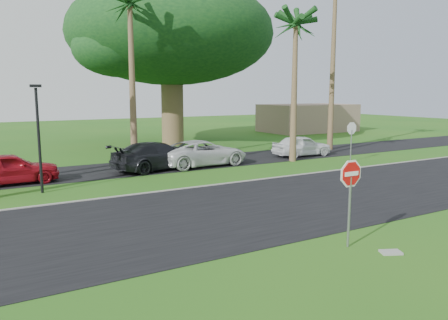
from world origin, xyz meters
name	(u,v)px	position (x,y,z in m)	size (l,w,h in m)	color
ground	(270,222)	(0.00, 0.00, 0.00)	(120.00, 120.00, 0.00)	#205816
road	(239,208)	(0.00, 2.00, 0.01)	(120.00, 8.00, 0.02)	black
parking_strip	(143,167)	(0.00, 12.50, 0.01)	(120.00, 5.00, 0.02)	black
curb	(192,188)	(0.00, 6.05, 0.03)	(120.00, 0.12, 0.06)	gray
stop_sign_near	(350,185)	(0.50, -3.00, 1.77)	(1.05, 0.07, 2.62)	gray
stop_sign_far	(352,134)	(12.00, 8.00, 1.77)	(1.05, 0.07, 2.62)	gray
palm_center	(130,7)	(0.00, 14.00, 9.16)	(5.00, 5.00, 10.50)	brown
palm_right_near	(296,27)	(9.00, 10.00, 8.19)	(5.00, 5.00, 9.50)	brown
canopy_tree	(171,34)	(6.00, 22.00, 8.95)	(16.50, 16.50, 13.12)	brown
streetlight_right	(38,132)	(-6.00, 8.50, 2.65)	(0.45, 0.25, 4.64)	black
building_far	(308,118)	(24.00, 26.00, 1.50)	(10.00, 6.00, 3.00)	gray
car_red	(9,169)	(-7.07, 11.09, 0.75)	(1.77, 4.41, 1.50)	maroon
car_dark	(157,156)	(0.45, 11.35, 0.78)	(2.18, 5.37, 1.56)	black
car_minivan	(203,153)	(3.27, 11.25, 0.75)	(2.49, 5.41, 1.50)	silver
car_pickup	(302,146)	(10.91, 11.40, 0.71)	(1.67, 4.15, 1.41)	white
utility_slab	(391,252)	(1.13, -3.96, 0.03)	(0.55, 0.35, 0.06)	gray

